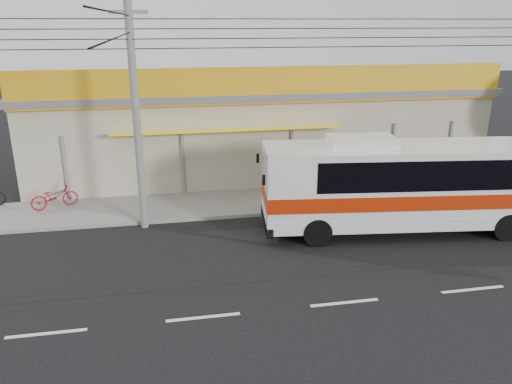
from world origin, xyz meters
TOP-DOWN VIEW (x-y plane):
  - ground at (0.00, 0.00)m, footprint 120.00×120.00m
  - sidewalk at (0.00, 6.00)m, footprint 30.00×3.20m
  - lane_markings at (0.00, -2.50)m, footprint 50.00×0.12m
  - storefront_building at (-0.01, 11.54)m, footprint 22.60×9.20m
  - coach_bus at (4.80, 1.93)m, footprint 12.11×3.88m
  - motorbike_red at (-9.39, 6.61)m, footprint 1.99×1.29m
  - utility_pole at (-5.69, 4.20)m, footprint 34.00×14.00m

SIDE VIEW (x-z plane):
  - ground at x=0.00m, z-range 0.00..0.00m
  - lane_markings at x=0.00m, z-range -0.01..0.01m
  - sidewalk at x=0.00m, z-range 0.00..0.15m
  - motorbike_red at x=-9.39m, z-range 0.15..1.14m
  - coach_bus at x=4.80m, z-range 0.13..3.80m
  - storefront_building at x=-0.01m, z-range -0.55..5.15m
  - utility_pole at x=-5.69m, z-range 2.83..11.55m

